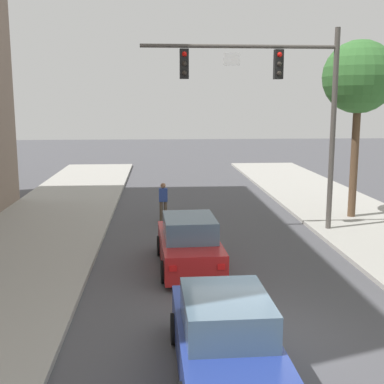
% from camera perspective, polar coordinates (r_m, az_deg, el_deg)
% --- Properties ---
extents(ground_plane, '(120.00, 120.00, 0.00)m').
position_cam_1_polar(ground_plane, '(11.13, 6.97, -16.18)').
color(ground_plane, '#4C4C51').
extents(traffic_signal_mast, '(7.26, 0.38, 7.50)m').
position_cam_1_polar(traffic_signal_mast, '(18.86, 10.03, 11.35)').
color(traffic_signal_mast, '#514C47').
rests_on(traffic_signal_mast, sidewalk_right).
extents(car_lead_red, '(1.96, 4.30, 1.60)m').
position_cam_1_polar(car_lead_red, '(15.09, -0.34, -6.03)').
color(car_lead_red, '#B21E1E').
rests_on(car_lead_red, ground).
extents(car_following_blue, '(1.89, 4.27, 1.60)m').
position_cam_1_polar(car_following_blue, '(9.37, 3.78, -16.51)').
color(car_following_blue, navy).
rests_on(car_following_blue, ground).
extents(pedestrian_crossing_road, '(0.36, 0.22, 1.64)m').
position_cam_1_polar(pedestrian_crossing_road, '(20.95, -3.32, -0.92)').
color(pedestrian_crossing_road, brown).
rests_on(pedestrian_crossing_road, ground).
extents(street_tree_second, '(2.98, 2.98, 7.34)m').
position_cam_1_polar(street_tree_second, '(21.93, 18.63, 12.27)').
color(street_tree_second, brown).
rests_on(street_tree_second, sidewalk_right).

